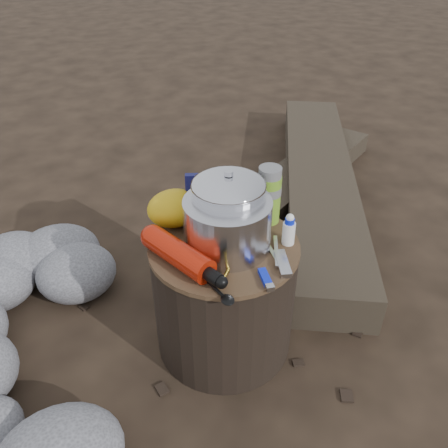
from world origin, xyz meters
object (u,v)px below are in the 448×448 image
object	(u,v)px
camping_pot	(228,207)
fuel_bottle	(179,254)
stump	(224,296)
log_main	(319,182)
travel_mug	(230,194)
thermos	(269,195)

from	to	relation	value
camping_pot	fuel_bottle	bearing A→B (deg)	-157.07
stump	log_main	bearing A→B (deg)	42.18
travel_mug	fuel_bottle	bearing A→B (deg)	-138.48
camping_pot	travel_mug	world-z (taller)	camping_pot
camping_pot	stump	bearing A→B (deg)	-127.52
log_main	camping_pot	xyz separation A→B (m)	(-0.76, -0.68, 0.43)
log_main	fuel_bottle	bearing A→B (deg)	-114.08
camping_pot	travel_mug	bearing A→B (deg)	66.59
camping_pot	thermos	distance (m)	0.15
travel_mug	stump	bearing A→B (deg)	-116.80
stump	log_main	xyz separation A→B (m)	(0.79, 0.71, -0.13)
stump	camping_pot	distance (m)	0.31
thermos	fuel_bottle	bearing A→B (deg)	-161.38
thermos	travel_mug	xyz separation A→B (m)	(-0.09, 0.10, -0.03)
stump	log_main	distance (m)	1.07
fuel_bottle	travel_mug	xyz separation A→B (m)	(0.23, 0.21, 0.02)
stump	thermos	world-z (taller)	thermos
camping_pot	thermos	world-z (taller)	camping_pot
thermos	stump	bearing A→B (deg)	-158.00
log_main	travel_mug	bearing A→B (deg)	-115.02
camping_pot	fuel_bottle	world-z (taller)	camping_pot
log_main	thermos	bearing A→B (deg)	-106.52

